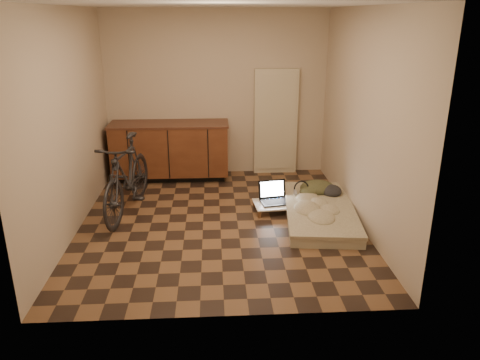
{
  "coord_description": "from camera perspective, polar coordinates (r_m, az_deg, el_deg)",
  "views": [
    {
      "loc": [
        -0.07,
        -5.47,
        2.51
      ],
      "look_at": [
        0.26,
        0.01,
        0.55
      ],
      "focal_mm": 35.0,
      "sensor_mm": 36.0,
      "label": 1
    }
  ],
  "objects": [
    {
      "name": "clothing_pile",
      "position": [
        6.63,
        9.86,
        -0.52
      ],
      "size": [
        0.56,
        0.48,
        0.21
      ],
      "primitive_type": null,
      "rotation": [
        0.0,
        0.0,
        -0.11
      ],
      "color": "#3B3D23",
      "rests_on": "futon"
    },
    {
      "name": "bicycle",
      "position": [
        6.23,
        -13.66,
        0.88
      ],
      "size": [
        0.79,
        1.81,
        1.13
      ],
      "primitive_type": "imported",
      "rotation": [
        0.0,
        0.0,
        -0.16
      ],
      "color": "black",
      "rests_on": "ground"
    },
    {
      "name": "futon",
      "position": [
        6.2,
        9.69,
        -3.78
      ],
      "size": [
        1.06,
        1.89,
        0.16
      ],
      "rotation": [
        0.0,
        0.0,
        -0.11
      ],
      "color": "#B1AA8E",
      "rests_on": "ground"
    },
    {
      "name": "cabinets",
      "position": [
        7.49,
        -8.49,
        3.58
      ],
      "size": [
        1.84,
        0.62,
        0.91
      ],
      "color": "black",
      "rests_on": "ground"
    },
    {
      "name": "room_shell",
      "position": [
        5.6,
        -2.62,
        7.14
      ],
      "size": [
        3.5,
        4.0,
        2.6
      ],
      "color": "brown",
      "rests_on": "ground"
    },
    {
      "name": "headphones",
      "position": [
        6.52,
        7.5,
        -0.97
      ],
      "size": [
        0.27,
        0.26,
        0.16
      ],
      "primitive_type": null,
      "rotation": [
        0.0,
        0.0,
        0.16
      ],
      "color": "black",
      "rests_on": "futon"
    },
    {
      "name": "lap_desk",
      "position": [
        6.31,
        4.8,
        -2.93
      ],
      "size": [
        0.71,
        0.49,
        0.11
      ],
      "rotation": [
        0.0,
        0.0,
        0.09
      ],
      "color": "brown",
      "rests_on": "ground"
    },
    {
      "name": "laptop",
      "position": [
        6.34,
        4.2,
        -2.16
      ],
      "size": [
        0.43,
        0.4,
        0.26
      ],
      "rotation": [
        0.0,
        0.0,
        0.17
      ],
      "color": "black",
      "rests_on": "lap_desk"
    },
    {
      "name": "mouse",
      "position": [
        6.31,
        7.13,
        -2.7
      ],
      "size": [
        0.08,
        0.11,
        0.03
      ],
      "primitive_type": "ellipsoid",
      "rotation": [
        0.0,
        0.0,
        0.3
      ],
      "color": "white",
      "rests_on": "lap_desk"
    },
    {
      "name": "appliance_panel",
      "position": [
        7.66,
        4.37,
        7.06
      ],
      "size": [
        0.7,
        0.1,
        1.7
      ],
      "primitive_type": "cube",
      "color": "beige",
      "rests_on": "ground"
    }
  ]
}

